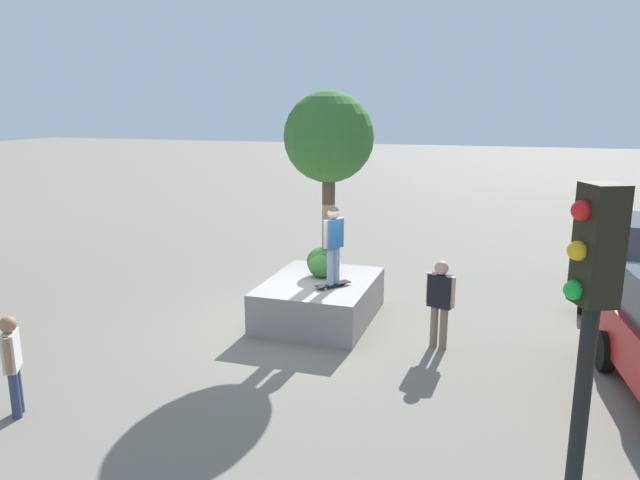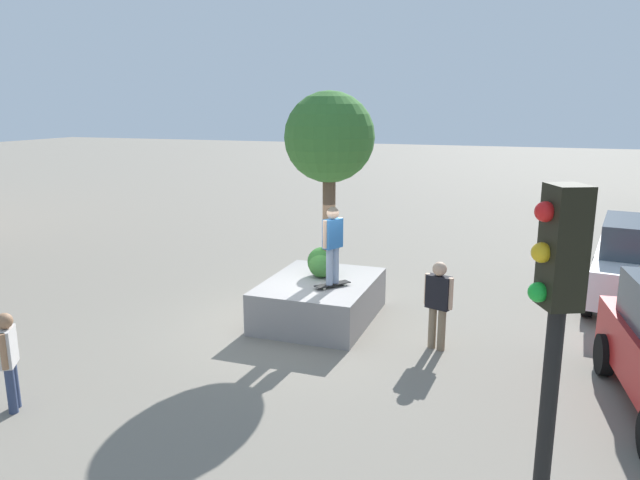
{
  "view_description": "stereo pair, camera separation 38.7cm",
  "coord_description": "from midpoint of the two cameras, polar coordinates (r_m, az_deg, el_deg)",
  "views": [
    {
      "loc": [
        11.04,
        4.04,
        4.58
      ],
      "look_at": [
        -0.59,
        0.31,
        1.78
      ],
      "focal_mm": 33.01,
      "sensor_mm": 36.0,
      "label": 1
    },
    {
      "loc": [
        10.92,
        4.41,
        4.58
      ],
      "look_at": [
        -0.59,
        0.31,
        1.78
      ],
      "focal_mm": 33.01,
      "sensor_mm": 36.0,
      "label": 2
    }
  ],
  "objects": [
    {
      "name": "boxwood_shrub",
      "position": [
        13.02,
        -0.71,
        -2.11
      ],
      "size": [
        0.65,
        0.65,
        0.65
      ],
      "primitive_type": "sphere",
      "color": "#2D6628",
      "rests_on": "planter_ledge"
    },
    {
      "name": "skateboarder",
      "position": [
        12.05,
        0.39,
        0.02
      ],
      "size": [
        0.51,
        0.35,
        1.63
      ],
      "color": "#8C9EB7",
      "rests_on": "skateboard"
    },
    {
      "name": "pedestrian_crossing",
      "position": [
        11.44,
        10.62,
        -5.56
      ],
      "size": [
        0.34,
        0.56,
        1.73
      ],
      "color": "#847056",
      "rests_on": "ground"
    },
    {
      "name": "plaza_tree",
      "position": [
        12.57,
        -0.04,
        9.73
      ],
      "size": [
        1.92,
        1.92,
        4.01
      ],
      "color": "brown",
      "rests_on": "planter_ledge"
    },
    {
      "name": "hedge_clump",
      "position": [
        12.93,
        -0.75,
        -2.39
      ],
      "size": [
        0.57,
        0.57,
        0.57
      ],
      "primitive_type": "sphere",
      "color": "#3D7A33",
      "rests_on": "planter_ledge"
    },
    {
      "name": "police_car",
      "position": [
        15.67,
        27.28,
        -1.75
      ],
      "size": [
        4.47,
        2.49,
        1.98
      ],
      "color": "white",
      "rests_on": "ground"
    },
    {
      "name": "traffic_light_corner",
      "position": [
        4.62,
        22.06,
        -10.78
      ],
      "size": [
        0.35,
        0.37,
        4.08
      ],
      "color": "black",
      "rests_on": "ground"
    },
    {
      "name": "skateboard",
      "position": [
        12.3,
        0.38,
        -4.32
      ],
      "size": [
        0.76,
        0.66,
        0.07
      ],
      "color": "black",
      "rests_on": "planter_ledge"
    },
    {
      "name": "planter_ledge",
      "position": [
        12.9,
        -0.86,
        -5.82
      ],
      "size": [
        2.92,
        2.24,
        0.88
      ],
      "primitive_type": "cube",
      "color": "gray",
      "rests_on": "ground"
    },
    {
      "name": "passerby_with_bag",
      "position": [
        10.1,
        -28.68,
        -10.1
      ],
      "size": [
        0.46,
        0.38,
        1.57
      ],
      "color": "navy",
      "rests_on": "ground"
    },
    {
      "name": "ground_plane",
      "position": [
        12.63,
        -3.05,
        -8.38
      ],
      "size": [
        120.0,
        120.0,
        0.0
      ],
      "primitive_type": "plane",
      "color": "gray"
    }
  ]
}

